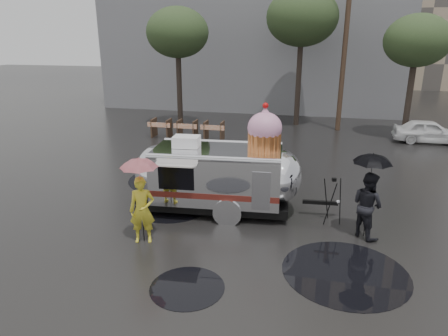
% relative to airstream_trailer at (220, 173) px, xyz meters
% --- Properties ---
extents(ground, '(120.00, 120.00, 0.00)m').
position_rel_airstream_trailer_xyz_m(ground, '(1.54, -1.19, -1.24)').
color(ground, black).
rests_on(ground, ground).
extents(puddles, '(9.39, 9.23, 0.01)m').
position_rel_airstream_trailer_xyz_m(puddles, '(-0.32, -0.17, -1.24)').
color(puddles, black).
rests_on(puddles, ground).
extents(grey_building, '(22.00, 12.00, 13.00)m').
position_rel_airstream_trailer_xyz_m(grey_building, '(-2.46, 22.81, 5.26)').
color(grey_building, slate).
rests_on(grey_building, ground).
extents(utility_pole, '(1.60, 0.28, 9.00)m').
position_rel_airstream_trailer_xyz_m(utility_pole, '(4.04, 12.81, 3.38)').
color(utility_pole, '#473323').
rests_on(utility_pole, ground).
extents(tree_left, '(3.64, 3.64, 6.95)m').
position_rel_airstream_trailer_xyz_m(tree_left, '(-5.46, 11.81, 4.24)').
color(tree_left, '#382D26').
rests_on(tree_left, ground).
extents(tree_mid, '(4.20, 4.20, 8.03)m').
position_rel_airstream_trailer_xyz_m(tree_mid, '(1.54, 13.81, 5.10)').
color(tree_mid, '#382D26').
rests_on(tree_mid, ground).
extents(tree_right, '(3.36, 3.36, 6.42)m').
position_rel_airstream_trailer_xyz_m(tree_right, '(7.54, 11.81, 3.81)').
color(tree_right, '#382D26').
rests_on(tree_right, ground).
extents(barricade_row, '(4.30, 0.80, 1.00)m').
position_rel_airstream_trailer_xyz_m(barricade_row, '(-4.01, 8.77, -0.72)').
color(barricade_row, '#473323').
rests_on(barricade_row, ground).
extents(airstream_trailer, '(6.56, 2.82, 3.54)m').
position_rel_airstream_trailer_xyz_m(airstream_trailer, '(0.00, 0.00, 0.00)').
color(airstream_trailer, silver).
rests_on(airstream_trailer, ground).
extents(person_left, '(0.76, 0.62, 1.83)m').
position_rel_airstream_trailer_xyz_m(person_left, '(-1.53, -2.49, -0.33)').
color(person_left, yellow).
rests_on(person_left, ground).
extents(umbrella_pink, '(1.21, 1.21, 2.37)m').
position_rel_airstream_trailer_xyz_m(umbrella_pink, '(-1.53, -2.49, 0.72)').
color(umbrella_pink, pink).
rests_on(umbrella_pink, ground).
extents(person_right, '(0.96, 1.00, 1.86)m').
position_rel_airstream_trailer_xyz_m(person_right, '(4.32, -0.80, -0.31)').
color(person_right, black).
rests_on(person_right, ground).
extents(umbrella_black, '(1.25, 1.25, 2.40)m').
position_rel_airstream_trailer_xyz_m(umbrella_black, '(4.32, -0.80, 0.73)').
color(umbrella_black, black).
rests_on(umbrella_black, ground).
extents(tripod, '(0.57, 0.57, 1.41)m').
position_rel_airstream_trailer_xyz_m(tripod, '(3.42, -0.14, -0.42)').
color(tripod, black).
rests_on(tripod, ground).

